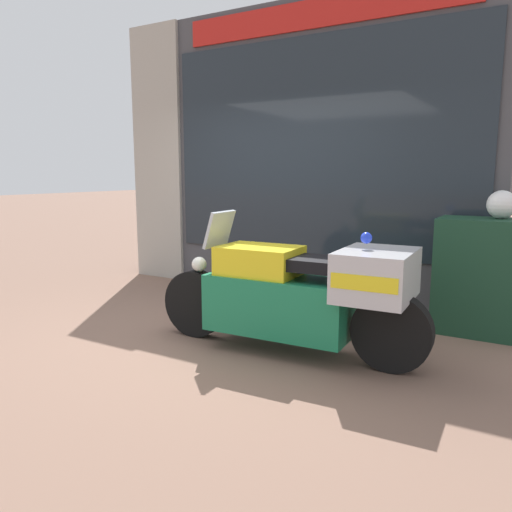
{
  "coord_description": "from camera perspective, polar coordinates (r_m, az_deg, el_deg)",
  "views": [
    {
      "loc": [
        2.87,
        -3.83,
        1.54
      ],
      "look_at": [
        0.39,
        0.38,
        0.72
      ],
      "focal_mm": 35.0,
      "sensor_mm": 36.0,
      "label": 1
    }
  ],
  "objects": [
    {
      "name": "utility_cabinet",
      "position": [
        5.25,
        24.62,
        -2.18
      ],
      "size": [
        0.87,
        0.53,
        1.11
      ],
      "primitive_type": "cube",
      "color": "#193D28",
      "rests_on": "ground"
    },
    {
      "name": "paramedic_motorcycle",
      "position": [
        4.23,
        5.12,
        -4.09
      ],
      "size": [
        2.48,
        0.75,
        1.2
      ],
      "rotation": [
        0.0,
        0.0,
        3.19
      ],
      "color": "black",
      "rests_on": "ground"
    },
    {
      "name": "shop_building",
      "position": [
        6.67,
        1.45,
        11.68
      ],
      "size": [
        5.03,
        0.55,
        3.58
      ],
      "color": "#424247",
      "rests_on": "ground"
    },
    {
      "name": "ground_plane",
      "position": [
        5.03,
        -6.15,
        -8.41
      ],
      "size": [
        60.0,
        60.0,
        0.0
      ],
      "primitive_type": "plane",
      "color": "#7A5B4C"
    },
    {
      "name": "white_helmet",
      "position": [
        5.22,
        26.27,
        5.29
      ],
      "size": [
        0.27,
        0.27,
        0.27
      ],
      "primitive_type": "sphere",
      "color": "white",
      "rests_on": "utility_cabinet"
    },
    {
      "name": "window_display",
      "position": [
        6.47,
        7.05,
        -0.4
      ],
      "size": [
        3.74,
        0.3,
        1.78
      ],
      "color": "slate",
      "rests_on": "ground"
    }
  ]
}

